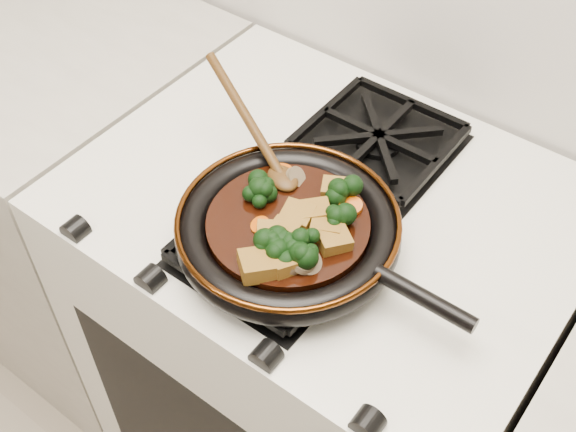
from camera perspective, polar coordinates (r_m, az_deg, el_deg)
The scene contains 32 objects.
stove at distance 1.45m, azimuth 2.45°, elevation -10.85°, with size 0.76×0.60×0.90m, color silver.
burner_grate_front at distance 1.01m, azimuth -1.31°, elevation -2.43°, with size 0.23×0.23×0.03m, color black, non-canonical shape.
burner_grate_back at distance 1.18m, azimuth 7.14°, elevation 5.97°, with size 0.23×0.23×0.03m, color black, non-canonical shape.
skillet at distance 0.99m, azimuth 0.11°, elevation -1.08°, with size 0.44×0.31×0.05m.
braising_sauce at distance 0.99m, azimuth -0.00°, elevation -0.82°, with size 0.22×0.22×0.02m, color black.
tofu_cube_0 at distance 0.95m, azimuth 3.59°, elevation -1.83°, with size 0.04×0.04×0.02m, color brown.
tofu_cube_1 at distance 0.98m, azimuth 2.14°, elevation 0.25°, with size 0.04×0.04×0.02m, color brown.
tofu_cube_2 at distance 0.92m, azimuth -2.46°, elevation -3.90°, with size 0.04×0.05×0.02m, color brown.
tofu_cube_3 at distance 0.96m, azimuth 3.02°, elevation -0.93°, with size 0.04×0.04×0.02m, color brown.
tofu_cube_4 at distance 0.93m, azimuth -0.06°, elevation -3.56°, with size 0.04×0.04×0.02m, color brown.
tofu_cube_5 at distance 0.95m, azimuth -0.45°, elevation -1.50°, with size 0.04×0.04×0.02m, color brown.
tofu_cube_6 at distance 0.97m, azimuth 0.72°, elevation -0.06°, with size 0.04×0.04×0.02m, color brown.
tofu_cube_7 at distance 1.01m, azimuth 3.75°, elevation 2.15°, with size 0.04×0.03×0.02m, color brown.
tofu_cube_8 at distance 0.95m, azimuth -1.42°, elevation -1.71°, with size 0.04×0.04×0.02m, color brown.
broccoli_floret_0 at distance 1.01m, azimuth -2.37°, elevation 1.86°, with size 0.06×0.06×0.05m, color black, non-canonical shape.
broccoli_floret_1 at distance 1.01m, azimuth -2.18°, elevation 2.35°, with size 0.06×0.06×0.05m, color black, non-canonical shape.
broccoli_floret_2 at distance 0.93m, azimuth 1.04°, elevation -2.94°, with size 0.06×0.06×0.06m, color black, non-canonical shape.
broccoli_floret_3 at distance 0.93m, azimuth -0.45°, elevation -2.97°, with size 0.06×0.06×0.05m, color black, non-canonical shape.
broccoli_floret_4 at distance 1.01m, azimuth 4.08°, elevation 1.86°, with size 0.06×0.06×0.05m, color black, non-canonical shape.
broccoli_floret_5 at distance 0.96m, azimuth 3.90°, elevation -0.41°, with size 0.06×0.06×0.06m, color black, non-canonical shape.
broccoli_floret_6 at distance 0.94m, azimuth 0.93°, elevation -2.16°, with size 0.06×0.06×0.06m, color black, non-canonical shape.
broccoli_floret_7 at distance 0.94m, azimuth -1.11°, elevation -2.43°, with size 0.06×0.06×0.05m, color black, non-canonical shape.
carrot_coin_0 at distance 0.97m, azimuth 0.06°, elevation -0.54°, with size 0.03×0.03×0.01m, color #C24905.
carrot_coin_1 at distance 1.00m, azimuth 5.11°, elevation 0.78°, with size 0.03×0.03×0.01m, color #C24905.
carrot_coin_2 at distance 1.00m, azimuth 4.69°, elevation 0.82°, with size 0.03×0.03×0.01m, color #C24905.
carrot_coin_3 at distance 0.97m, azimuth -2.17°, elevation -0.76°, with size 0.03×0.03×0.01m, color #C24905.
carrot_coin_4 at distance 1.04m, azimuth -0.48°, elevation 3.58°, with size 0.03×0.03×0.01m, color #C24905.
mushroom_slice_0 at distance 0.93m, azimuth 1.58°, elevation -3.63°, with size 0.04×0.04×0.01m, color brown.
mushroom_slice_1 at distance 1.03m, azimuth 0.61°, elevation 3.10°, with size 0.03×0.03×0.01m, color brown.
mushroom_slice_2 at distance 0.92m, azimuth 1.10°, elevation -3.74°, with size 0.03×0.03×0.01m, color brown.
mushroom_slice_3 at distance 0.92m, azimuth 0.16°, elevation -3.83°, with size 0.03×0.03×0.01m, color brown.
wooden_spoon at distance 1.06m, azimuth -2.14°, elevation 5.90°, with size 0.15×0.08×0.24m.
Camera 1 is at (0.41, 1.04, 1.69)m, focal length 45.00 mm.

